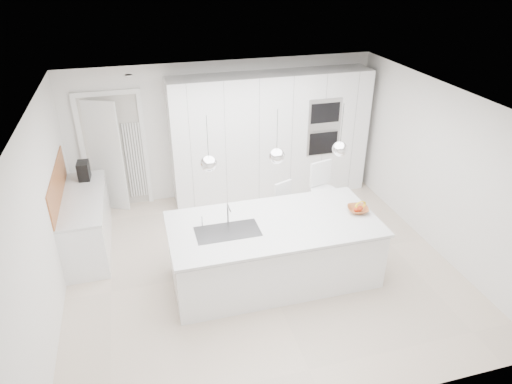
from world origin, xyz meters
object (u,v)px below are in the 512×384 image
object	(u,v)px
island_base	(274,253)
bar_stool_left	(285,215)
fruit_bowl	(358,210)
espresso_machine	(84,171)
bar_stool_right	(323,201)

from	to	relation	value
island_base	bar_stool_left	xyz separation A→B (m)	(0.43, 0.83, 0.07)
fruit_bowl	bar_stool_left	size ratio (longest dim) A/B	0.29
island_base	espresso_machine	bearing A→B (deg)	139.92
fruit_bowl	bar_stool_right	xyz separation A→B (m)	(-0.13, 0.90, -0.33)
fruit_bowl	espresso_machine	world-z (taller)	espresso_machine
bar_stool_left	bar_stool_right	world-z (taller)	bar_stool_right
bar_stool_left	espresso_machine	bearing A→B (deg)	134.71
espresso_machine	fruit_bowl	bearing A→B (deg)	-26.90
espresso_machine	bar_stool_left	distance (m)	3.28
fruit_bowl	island_base	bearing A→B (deg)	-179.36
island_base	bar_stool_left	distance (m)	0.94
island_base	bar_stool_right	distance (m)	1.43
espresso_machine	bar_stool_left	world-z (taller)	espresso_machine
bar_stool_right	fruit_bowl	bearing A→B (deg)	-97.10
fruit_bowl	bar_stool_right	world-z (taller)	bar_stool_right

